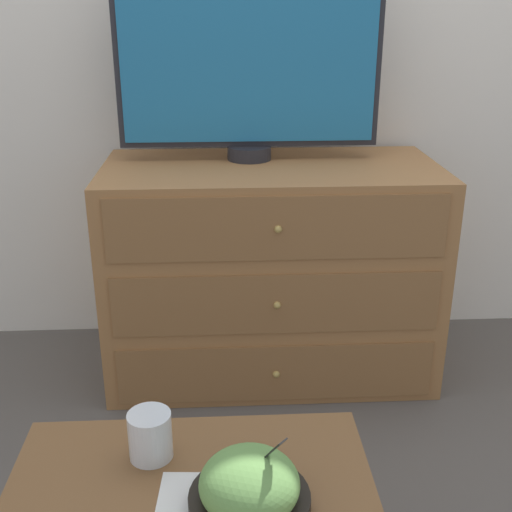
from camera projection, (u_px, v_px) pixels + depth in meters
The scene contains 7 objects.
ground_plane at pixel (276, 324), 2.81m from camera, with size 12.00×12.00×0.00m, color #56514C.
wall_back at pixel (279, 6), 2.35m from camera, with size 12.00×0.05×2.60m.
dresser at pixel (270, 270), 2.36m from camera, with size 1.17×0.60×0.79m.
tv at pixel (249, 55), 2.18m from camera, with size 0.91×0.16×0.69m.
takeout_bowl at pixel (249, 489), 1.17m from camera, with size 0.23×0.23×0.16m.
drink_cup at pixel (150, 438), 1.31m from camera, with size 0.09×0.09×0.10m.
napkin at pixel (205, 506), 1.19m from camera, with size 0.19×0.19×0.00m.
Camera 1 is at (-0.22, -2.49, 1.32)m, focal length 45.00 mm.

